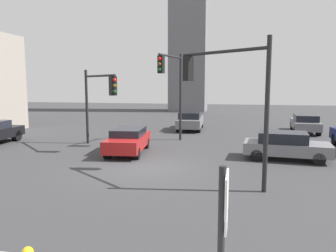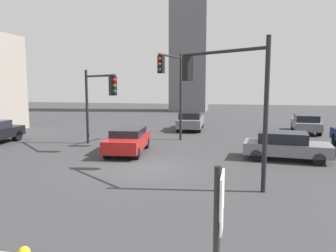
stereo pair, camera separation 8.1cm
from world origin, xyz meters
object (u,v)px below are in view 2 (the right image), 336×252
traffic_light_0 (172,79)px  car_3 (128,140)px  car_0 (191,120)px  traffic_light_1 (223,84)px  car_1 (306,123)px  direction_sign (218,235)px  car_4 (285,145)px  traffic_light_2 (100,93)px

traffic_light_0 → car_3: 4.92m
car_0 → traffic_light_0: bearing=174.9°
traffic_light_1 → car_0: bearing=-40.9°
car_1 → car_3: bearing=136.3°
direction_sign → car_4: 12.49m
traffic_light_1 → car_4: traffic_light_1 is taller
traffic_light_0 → car_4: bearing=76.9°
traffic_light_1 → car_4: bearing=-88.3°
traffic_light_0 → car_0: (0.35, 6.25, -3.17)m
traffic_light_0 → car_1: (9.07, 6.41, -3.19)m
traffic_light_0 → direction_sign: bearing=27.8°
direction_sign → car_0: bearing=99.6°
traffic_light_1 → car_3: 7.19m
traffic_light_0 → car_3: (-1.74, -3.28, -3.23)m
traffic_light_2 → car_0: (4.06, 8.55, -2.39)m
car_3 → car_4: bearing=84.6°
car_4 → direction_sign: bearing=-96.0°
car_0 → car_3: size_ratio=1.07×
traffic_light_2 → car_4: size_ratio=1.08×
car_1 → direction_sign: bearing=170.4°
car_0 → car_1: bearing=-90.8°
traffic_light_2 → car_0: 9.76m
traffic_light_1 → car_3: traffic_light_1 is taller
direction_sign → traffic_light_2: traffic_light_2 is taller
traffic_light_2 → car_0: traffic_light_2 is taller
traffic_light_1 → car_4: (2.90, 4.13, -2.97)m
traffic_light_1 → car_1: 15.24m
traffic_light_0 → car_4: (6.24, -3.27, -3.23)m
traffic_light_0 → car_0: size_ratio=1.20×
direction_sign → traffic_light_1: (-0.28, 8.05, 2.06)m
traffic_light_0 → traffic_light_1: bearing=38.9°
traffic_light_1 → car_3: bearing=-2.3°
car_3 → traffic_light_0: bearing=146.6°
car_4 → traffic_light_0: bearing=158.5°
direction_sign → car_1: size_ratio=0.53×
traffic_light_1 → traffic_light_0: bearing=-29.0°
direction_sign → traffic_light_2: 15.13m
direction_sign → car_4: size_ratio=0.58×
car_1 → car_4: car_1 is taller
car_1 → car_4: size_ratio=1.09×
car_0 → car_3: 9.76m
direction_sign → car_1: 22.55m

